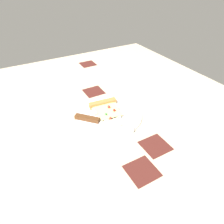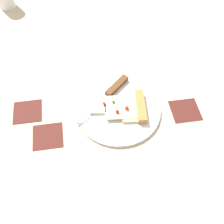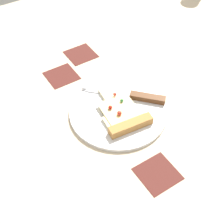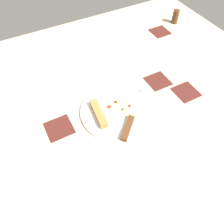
# 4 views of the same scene
# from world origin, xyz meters

# --- Properties ---
(ground_plane) EXTENTS (1.47, 1.47, 0.03)m
(ground_plane) POSITION_xyz_m (0.00, -0.00, -0.01)
(ground_plane) COLOR #C6B293
(ground_plane) RESTS_ON ground
(plate) EXTENTS (0.27, 0.27, 0.01)m
(plate) POSITION_xyz_m (0.08, 0.00, 0.01)
(plate) COLOR silver
(plate) RESTS_ON ground_plane
(pizza_slice) EXTENTS (0.12, 0.18, 0.03)m
(pizza_slice) POSITION_xyz_m (0.09, 0.03, 0.02)
(pizza_slice) COLOR beige
(pizza_slice) RESTS_ON plate
(knife) EXTENTS (0.18, 0.19, 0.02)m
(knife) POSITION_xyz_m (0.02, -0.02, 0.02)
(knife) COLOR silver
(knife) RESTS_ON plate
(pepper_shaker) EXTENTS (0.03, 0.03, 0.07)m
(pepper_shaker) POSITION_xyz_m (0.47, -0.56, 0.03)
(pepper_shaker) COLOR #4C2D19
(pepper_shaker) RESTS_ON ground_plane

